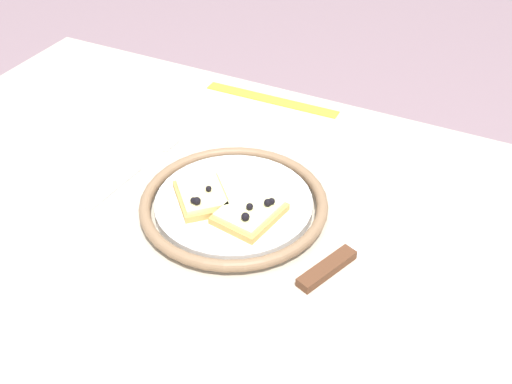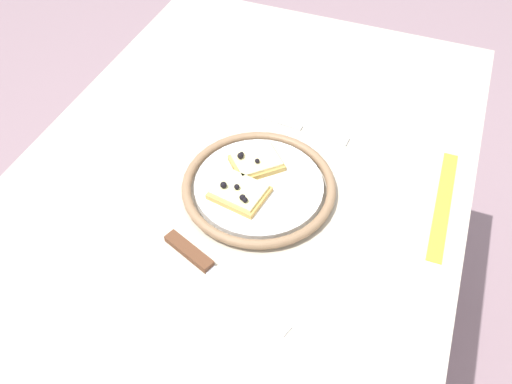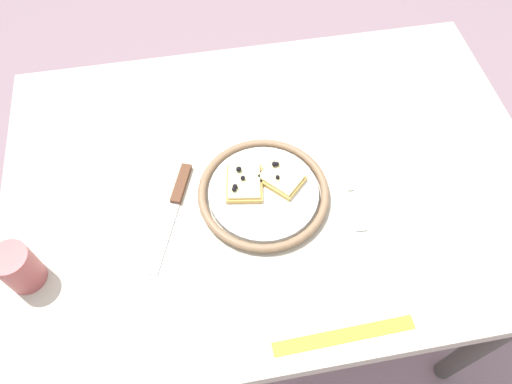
{
  "view_description": "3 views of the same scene",
  "coord_description": "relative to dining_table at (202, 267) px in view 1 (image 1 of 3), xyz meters",
  "views": [
    {
      "loc": [
        0.35,
        -0.53,
        1.28
      ],
      "look_at": [
        0.05,
        0.07,
        0.75
      ],
      "focal_mm": 43.99,
      "sensor_mm": 36.0,
      "label": 1
    },
    {
      "loc": [
        0.57,
        0.25,
        1.38
      ],
      "look_at": [
        0.06,
        0.05,
        0.75
      ],
      "focal_mm": 36.47,
      "sensor_mm": 36.0,
      "label": 2
    },
    {
      "loc": [
        0.13,
        0.53,
        1.53
      ],
      "look_at": [
        0.05,
        0.06,
        0.76
      ],
      "focal_mm": 33.63,
      "sensor_mm": 36.0,
      "label": 3
    }
  ],
  "objects": [
    {
      "name": "measuring_tape",
      "position": [
        -0.05,
        0.34,
        0.08
      ],
      "size": [
        0.24,
        0.03,
        0.0
      ],
      "primitive_type": "cube",
      "rotation": [
        0.0,
        0.0,
        0.02
      ],
      "color": "yellow",
      "rests_on": "dining_table"
    },
    {
      "name": "plate",
      "position": [
        0.03,
        0.05,
        0.09
      ],
      "size": [
        0.26,
        0.26,
        0.02
      ],
      "color": "white",
      "rests_on": "dining_table"
    },
    {
      "name": "knife",
      "position": [
        0.2,
        0.02,
        0.09
      ],
      "size": [
        0.1,
        0.23,
        0.01
      ],
      "color": "silver",
      "rests_on": "dining_table"
    },
    {
      "name": "pizza_slice_near",
      "position": [
        -0.01,
        0.03,
        0.11
      ],
      "size": [
        0.1,
        0.1,
        0.03
      ],
      "color": "tan",
      "rests_on": "plate"
    },
    {
      "name": "dining_table",
      "position": [
        0.0,
        0.0,
        0.0
      ],
      "size": [
        1.09,
        0.77,
        0.72
      ],
      "color": "#BCB29E",
      "rests_on": "ground_plane"
    },
    {
      "name": "fork",
      "position": [
        -0.14,
        0.06,
        0.08
      ],
      "size": [
        0.03,
        0.2,
        0.0
      ],
      "color": "silver",
      "rests_on": "dining_table"
    },
    {
      "name": "pizza_slice_far",
      "position": [
        0.07,
        0.02,
        0.11
      ],
      "size": [
        0.08,
        0.1,
        0.03
      ],
      "color": "tan",
      "rests_on": "plate"
    }
  ]
}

